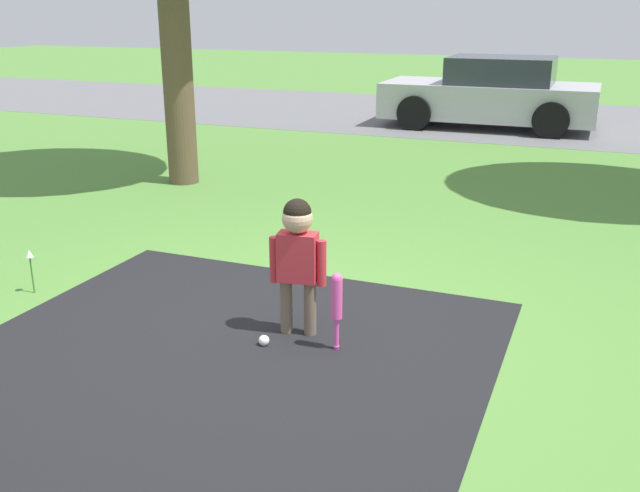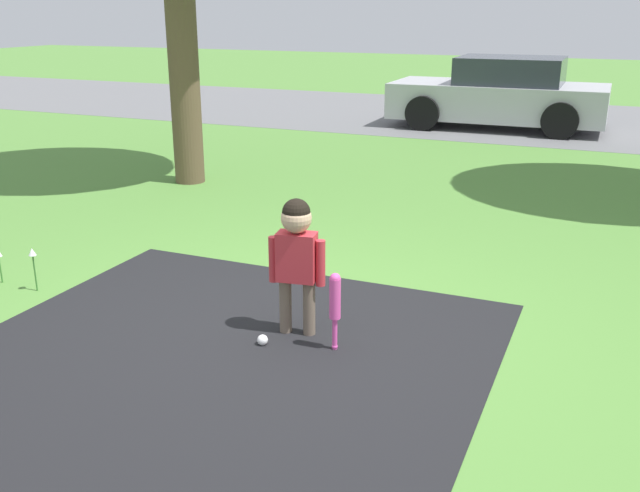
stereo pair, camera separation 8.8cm
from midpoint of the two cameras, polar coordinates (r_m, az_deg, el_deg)
ground_plane at (r=5.15m, az=-3.18°, el=-6.27°), size 60.00×60.00×0.00m
street_strip at (r=15.22m, az=14.46°, el=9.86°), size 40.00×6.00×0.01m
child at (r=4.78m, az=-2.33°, el=-0.16°), size 0.39×0.21×0.97m
baseball_bat at (r=4.64m, az=0.80°, el=-4.41°), size 0.07×0.07×0.54m
sports_ball at (r=4.84m, az=-5.03°, el=-7.54°), size 0.07×0.07×0.07m
parked_car at (r=13.94m, az=13.37°, el=11.73°), size 3.90×1.92×1.30m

